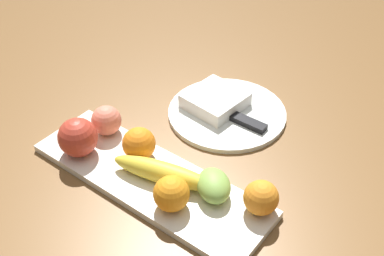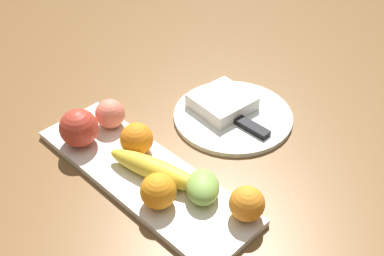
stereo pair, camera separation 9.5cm
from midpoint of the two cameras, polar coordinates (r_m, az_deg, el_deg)
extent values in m
plane|color=brown|center=(0.93, -4.47, -4.78)|extent=(2.40, 2.40, 0.00)
cube|color=white|center=(0.90, -2.62, -5.55)|extent=(0.48, 0.15, 0.01)
sphere|color=#BC3A2A|center=(0.95, -10.48, -0.11)|extent=(0.08, 0.08, 0.08)
ellipsoid|color=yellow|center=(0.87, -1.24, -5.09)|extent=(0.20, 0.09, 0.04)
sphere|color=orange|center=(0.81, 9.87, -8.96)|extent=(0.06, 0.06, 0.06)
sphere|color=orange|center=(0.82, -0.69, -7.62)|extent=(0.06, 0.06, 0.06)
sphere|color=orange|center=(0.92, -3.65, -1.45)|extent=(0.06, 0.06, 0.06)
sphere|color=#E97B61|center=(0.99, -6.98, 1.57)|extent=(0.06, 0.06, 0.06)
ellipsoid|color=#85B24D|center=(0.84, 4.50, -7.11)|extent=(0.10, 0.10, 0.04)
cylinder|color=white|center=(1.05, 7.43, 1.32)|extent=(0.26, 0.26, 0.01)
cube|color=white|center=(1.05, 6.17, 2.97)|extent=(0.12, 0.13, 0.03)
cube|color=silver|center=(1.04, 6.87, 1.38)|extent=(0.15, 0.02, 0.00)
cube|color=black|center=(1.01, 9.53, 0.11)|extent=(0.09, 0.02, 0.01)
camera|label=1|loc=(0.05, -87.14, 2.33)|focal=45.16mm
camera|label=2|loc=(0.05, 92.86, -2.33)|focal=45.16mm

